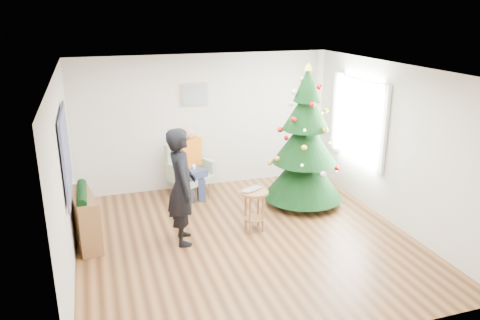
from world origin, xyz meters
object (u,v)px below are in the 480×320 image
object	(u,v)px
christmas_tree	(305,142)
stool	(254,210)
console	(85,219)
armchair	(190,177)
standing_man	(182,187)

from	to	relation	value
christmas_tree	stool	bearing A→B (deg)	-148.44
christmas_tree	console	size ratio (longest dim) A/B	2.56
christmas_tree	stool	distance (m)	1.63
armchair	stool	bearing A→B (deg)	-93.64
stool	standing_man	xyz separation A→B (m)	(-1.16, -0.03, 0.55)
standing_man	console	distance (m)	1.54
christmas_tree	standing_man	xyz separation A→B (m)	(-2.36, -0.77, -0.26)
christmas_tree	armchair	distance (m)	2.27
console	standing_man	bearing A→B (deg)	-24.72
armchair	christmas_tree	bearing A→B (deg)	-53.11
stool	console	bearing A→B (deg)	172.51
armchair	console	world-z (taller)	armchair
armchair	console	xyz separation A→B (m)	(-1.90, -1.42, 0.03)
stool	console	size ratio (longest dim) A/B	0.66
stool	console	distance (m)	2.59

